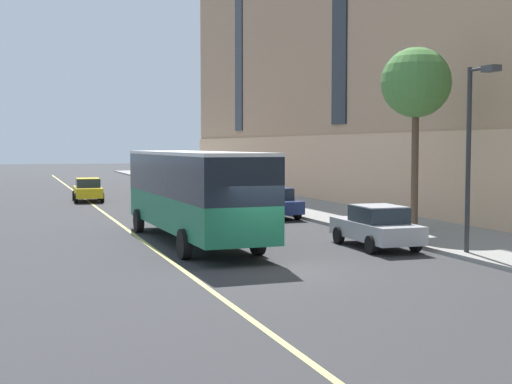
{
  "coord_description": "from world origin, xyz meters",
  "views": [
    {
      "loc": [
        -7.36,
        -19.75,
        3.71
      ],
      "look_at": [
        2.16,
        8.0,
        1.8
      ],
      "focal_mm": 50.0,
      "sensor_mm": 36.0,
      "label": 1
    }
  ],
  "objects_px": {
    "parked_car_red_3": "(193,186)",
    "parked_car_navy_5": "(271,202)",
    "taxi_cab": "(88,190)",
    "parked_car_black_2": "(229,193)",
    "fire_hydrant": "(259,198)",
    "street_tree_mid_block": "(416,84)",
    "city_bus": "(193,190)",
    "parked_car_silver_1": "(376,226)",
    "street_lamp": "(473,138)"
  },
  "relations": [
    {
      "from": "parked_car_red_3",
      "to": "parked_car_navy_5",
      "type": "xyz_separation_m",
      "value": [
        0.1,
        -16.25,
        -0.0
      ]
    },
    {
      "from": "taxi_cab",
      "to": "parked_car_black_2",
      "type": "bearing_deg",
      "value": -39.9
    },
    {
      "from": "fire_hydrant",
      "to": "street_tree_mid_block",
      "type": "bearing_deg",
      "value": -82.61
    },
    {
      "from": "city_bus",
      "to": "street_tree_mid_block",
      "type": "distance_m",
      "value": 10.61
    },
    {
      "from": "taxi_cab",
      "to": "street_tree_mid_block",
      "type": "relative_size",
      "value": 0.57
    },
    {
      "from": "city_bus",
      "to": "parked_car_silver_1",
      "type": "xyz_separation_m",
      "value": [
        6.01,
        -3.34,
        -1.25
      ]
    },
    {
      "from": "city_bus",
      "to": "taxi_cab",
      "type": "distance_m",
      "value": 22.27
    },
    {
      "from": "taxi_cab",
      "to": "city_bus",
      "type": "bearing_deg",
      "value": -85.56
    },
    {
      "from": "parked_car_silver_1",
      "to": "street_tree_mid_block",
      "type": "bearing_deg",
      "value": 43.29
    },
    {
      "from": "taxi_cab",
      "to": "fire_hydrant",
      "type": "bearing_deg",
      "value": -37.7
    },
    {
      "from": "parked_car_navy_5",
      "to": "taxi_cab",
      "type": "bearing_deg",
      "value": 119.36
    },
    {
      "from": "parked_car_silver_1",
      "to": "parked_car_red_3",
      "type": "height_order",
      "value": "same"
    },
    {
      "from": "taxi_cab",
      "to": "parked_car_red_3",
      "type": "bearing_deg",
      "value": 16.24
    },
    {
      "from": "city_bus",
      "to": "taxi_cab",
      "type": "bearing_deg",
      "value": 94.44
    },
    {
      "from": "street_tree_mid_block",
      "to": "street_lamp",
      "type": "bearing_deg",
      "value": -105.46
    },
    {
      "from": "parked_car_navy_5",
      "to": "street_lamp",
      "type": "height_order",
      "value": "street_lamp"
    },
    {
      "from": "parked_car_red_3",
      "to": "parked_car_navy_5",
      "type": "distance_m",
      "value": 16.25
    },
    {
      "from": "parked_car_silver_1",
      "to": "fire_hydrant",
      "type": "relative_size",
      "value": 6.13
    },
    {
      "from": "taxi_cab",
      "to": "street_lamp",
      "type": "height_order",
      "value": "street_lamp"
    },
    {
      "from": "city_bus",
      "to": "parked_car_silver_1",
      "type": "bearing_deg",
      "value": -29.06
    },
    {
      "from": "parked_car_black_2",
      "to": "taxi_cab",
      "type": "distance_m",
      "value": 10.23
    },
    {
      "from": "parked_car_black_2",
      "to": "street_lamp",
      "type": "relative_size",
      "value": 0.73
    },
    {
      "from": "parked_car_silver_1",
      "to": "parked_car_black_2",
      "type": "height_order",
      "value": "same"
    },
    {
      "from": "taxi_cab",
      "to": "fire_hydrant",
      "type": "xyz_separation_m",
      "value": [
        9.53,
        -7.37,
        -0.29
      ]
    },
    {
      "from": "city_bus",
      "to": "taxi_cab",
      "type": "xyz_separation_m",
      "value": [
        -1.72,
        22.16,
        -1.26
      ]
    },
    {
      "from": "taxi_cab",
      "to": "parked_car_silver_1",
      "type": "bearing_deg",
      "value": -73.14
    },
    {
      "from": "parked_car_navy_5",
      "to": "street_tree_mid_block",
      "type": "height_order",
      "value": "street_tree_mid_block"
    },
    {
      "from": "parked_car_black_2",
      "to": "street_tree_mid_block",
      "type": "xyz_separation_m",
      "value": [
        3.59,
        -15.46,
        5.52
      ]
    },
    {
      "from": "parked_car_silver_1",
      "to": "fire_hydrant",
      "type": "bearing_deg",
      "value": 84.33
    },
    {
      "from": "parked_car_black_2",
      "to": "fire_hydrant",
      "type": "height_order",
      "value": "parked_car_black_2"
    },
    {
      "from": "street_tree_mid_block",
      "to": "street_lamp",
      "type": "height_order",
      "value": "street_tree_mid_block"
    },
    {
      "from": "parked_car_red_3",
      "to": "parked_car_black_2",
      "type": "bearing_deg",
      "value": -89.53
    },
    {
      "from": "fire_hydrant",
      "to": "street_lamp",
      "type": "bearing_deg",
      "value": -89.73
    },
    {
      "from": "street_lamp",
      "to": "fire_hydrant",
      "type": "relative_size",
      "value": 8.53
    },
    {
      "from": "street_lamp",
      "to": "fire_hydrant",
      "type": "bearing_deg",
      "value": 90.27
    },
    {
      "from": "parked_car_silver_1",
      "to": "parked_car_navy_5",
      "type": "height_order",
      "value": "same"
    },
    {
      "from": "parked_car_navy_5",
      "to": "city_bus",
      "type": "bearing_deg",
      "value": -126.94
    },
    {
      "from": "street_tree_mid_block",
      "to": "parked_car_red_3",
      "type": "bearing_deg",
      "value": 98.57
    },
    {
      "from": "parked_car_silver_1",
      "to": "city_bus",
      "type": "bearing_deg",
      "value": 150.94
    },
    {
      "from": "parked_car_silver_1",
      "to": "street_tree_mid_block",
      "type": "distance_m",
      "value": 7.51
    },
    {
      "from": "parked_car_silver_1",
      "to": "street_lamp",
      "type": "xyz_separation_m",
      "value": [
        1.9,
        -3.02,
        3.19
      ]
    },
    {
      "from": "parked_car_red_3",
      "to": "taxi_cab",
      "type": "height_order",
      "value": "same"
    },
    {
      "from": "street_lamp",
      "to": "parked_car_red_3",
      "type": "bearing_deg",
      "value": 93.45
    },
    {
      "from": "street_tree_mid_block",
      "to": "fire_hydrant",
      "type": "distance_m",
      "value": 15.87
    },
    {
      "from": "street_lamp",
      "to": "fire_hydrant",
      "type": "xyz_separation_m",
      "value": [
        -0.1,
        21.16,
        -3.48
      ]
    },
    {
      "from": "parked_car_red_3",
      "to": "parked_car_navy_5",
      "type": "height_order",
      "value": "same"
    },
    {
      "from": "city_bus",
      "to": "parked_car_red_3",
      "type": "bearing_deg",
      "value": 76.08
    },
    {
      "from": "parked_car_black_2",
      "to": "parked_car_red_3",
      "type": "height_order",
      "value": "same"
    },
    {
      "from": "parked_car_silver_1",
      "to": "parked_car_black_2",
      "type": "distance_m",
      "value": 18.94
    },
    {
      "from": "parked_car_red_3",
      "to": "taxi_cab",
      "type": "distance_m",
      "value": 8.1
    }
  ]
}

